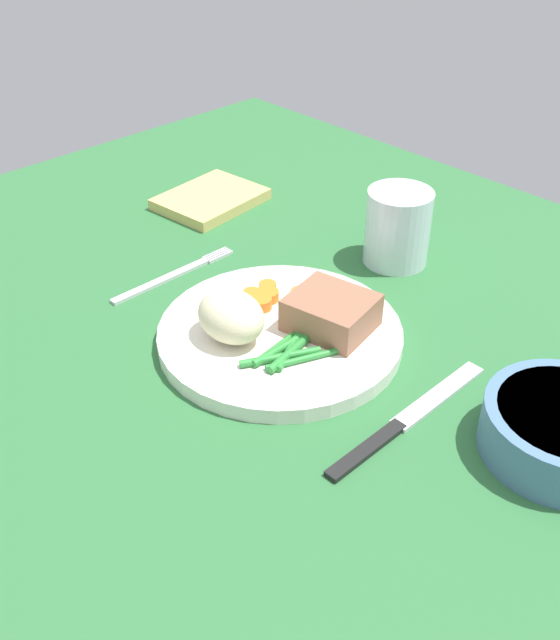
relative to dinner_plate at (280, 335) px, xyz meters
The scene contains 10 objects.
dining_table 4.77cm from the dinner_plate, 60.03° to the left, with size 120.00×90.00×2.00cm.
dinner_plate is the anchor object (origin of this frame).
meat_portion 5.66cm from the dinner_plate, 49.40° to the left, with size 7.88×6.94×3.45cm, color #936047.
mashed_potatoes 5.90cm from the dinner_plate, 116.57° to the right, with size 7.23×5.74×4.92cm, color beige.
carrot_slices 5.03cm from the dinner_plate, 154.04° to the left, with size 5.86×7.40×1.20cm.
green_beans 4.54cm from the dinner_plate, 34.81° to the right, with size 5.50×8.91×0.83cm.
fork 17.36cm from the dinner_plate, behind, with size 1.44×16.60×0.40cm.
knife 16.16cm from the dinner_plate, ahead, with size 1.70×20.50×0.64cm.
water_glass 21.20cm from the dinner_plate, 95.99° to the left, with size 7.54×7.54×8.85cm.
napkin 32.45cm from the dinner_plate, 153.02° to the left, with size 10.36×13.16×1.45cm, color #DBBC6B.
Camera 1 is at (40.41, -44.62, 46.04)cm, focal length 41.06 mm.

